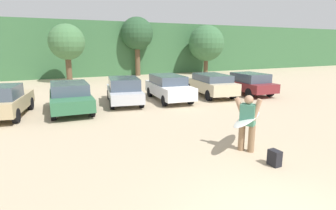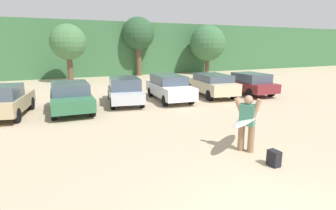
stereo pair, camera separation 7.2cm
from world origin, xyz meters
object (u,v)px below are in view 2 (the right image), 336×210
at_px(parked_car_tan, 4,101).
at_px(backpack_dropped, 274,158).
at_px(person_adult, 247,120).
at_px(parked_car_champagne, 211,84).
at_px(parked_car_forest_green, 71,96).
at_px(parked_car_white, 169,87).
at_px(parked_car_maroon, 248,83).
at_px(surfboard_white, 247,119).
at_px(parked_car_silver, 125,90).

distance_m(parked_car_tan, backpack_dropped, 11.84).
distance_m(parked_car_tan, person_adult, 10.94).
bearing_deg(parked_car_champagne, parked_car_forest_green, 101.46).
xyz_separation_m(parked_car_white, parked_car_champagne, (3.13, 0.04, -0.00)).
xyz_separation_m(parked_car_tan, parked_car_white, (8.75, 0.52, 0.01)).
height_order(parked_car_white, backpack_dropped, parked_car_white).
xyz_separation_m(parked_car_tan, parked_car_champagne, (11.88, 0.55, 0.01)).
distance_m(parked_car_champagne, backpack_dropped, 10.80).
distance_m(parked_car_tan, parked_car_champagne, 11.89).
bearing_deg(parked_car_forest_green, parked_car_tan, 93.07).
height_order(parked_car_maroon, backpack_dropped, parked_car_maroon).
bearing_deg(person_adult, parked_car_champagne, -151.84).
relative_size(parked_car_maroon, backpack_dropped, 10.54).
bearing_deg(parked_car_tan, backpack_dropped, -130.13).
distance_m(parked_car_forest_green, surfboard_white, 9.18).
height_order(parked_car_champagne, backpack_dropped, parked_car_champagne).
bearing_deg(parked_car_champagne, backpack_dropped, 163.52).
bearing_deg(parked_car_white, backpack_dropped, 178.00).
relative_size(parked_car_white, person_adult, 2.64).
bearing_deg(parked_car_silver, parked_car_tan, 107.34).
distance_m(parked_car_white, parked_car_champagne, 3.13).
bearing_deg(parked_car_champagne, parked_car_white, 98.83).
relative_size(parked_car_white, parked_car_champagne, 0.98).
bearing_deg(parked_car_white, parked_car_champagne, -83.37).
distance_m(parked_car_champagne, surfboard_white, 9.57).
xyz_separation_m(parked_car_white, backpack_dropped, (-1.37, -9.76, -0.59)).
bearing_deg(parked_car_champagne, parked_car_silver, 96.54).
bearing_deg(person_adult, parked_car_tan, -81.77).
bearing_deg(person_adult, parked_car_forest_green, -95.59).
bearing_deg(parked_car_white, parked_car_maroon, -88.11).
bearing_deg(parked_car_silver, parked_car_champagne, -81.17).
distance_m(parked_car_forest_green, parked_car_maroon, 11.61).
height_order(parked_car_tan, parked_car_champagne, parked_car_tan).
bearing_deg(parked_car_silver, parked_car_maroon, -83.66).
xyz_separation_m(parked_car_silver, parked_car_white, (2.76, -0.20, 0.03)).
height_order(parked_car_forest_green, surfboard_white, parked_car_forest_green).
bearing_deg(parked_car_forest_green, parked_car_silver, -75.07).
relative_size(parked_car_forest_green, surfboard_white, 2.05).
bearing_deg(person_adult, parked_car_maroon, -165.65).
relative_size(parked_car_forest_green, person_adult, 2.49).
distance_m(parked_car_silver, parked_car_champagne, 5.89).
xyz_separation_m(parked_car_tan, backpack_dropped, (7.38, -9.24, -0.57)).
distance_m(surfboard_white, backpack_dropped, 1.53).
bearing_deg(parked_car_tan, parked_car_maroon, -78.34).
bearing_deg(parked_car_tan, surfboard_white, -125.45).
relative_size(parked_car_white, backpack_dropped, 10.63).
xyz_separation_m(parked_car_forest_green, parked_car_white, (5.79, 0.48, 0.03)).
xyz_separation_m(parked_car_white, parked_car_maroon, (5.81, -0.41, -0.04)).
xyz_separation_m(surfboard_white, backpack_dropped, (-0.10, -1.30, -0.80)).
bearing_deg(backpack_dropped, parked_car_champagne, 65.35).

